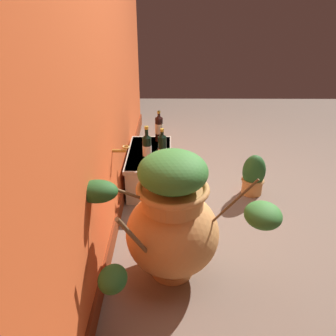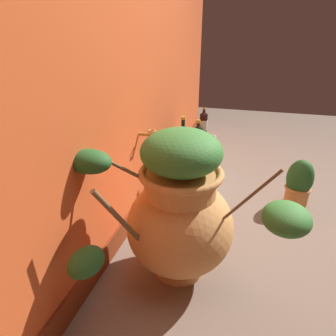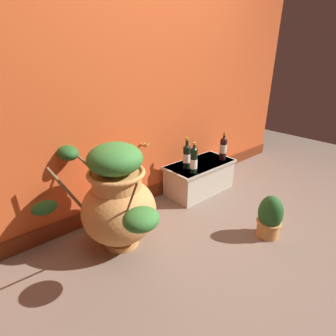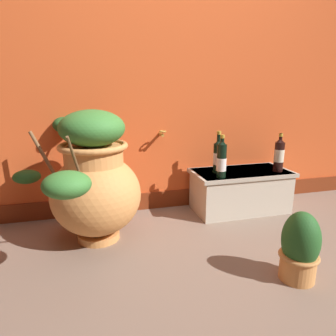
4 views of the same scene
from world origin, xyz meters
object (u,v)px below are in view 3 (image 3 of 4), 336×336
at_px(terracotta_urn, 117,200).
at_px(wine_bottle_left, 187,156).
at_px(potted_shrub, 270,218).
at_px(wine_bottle_middle, 223,148).
at_px(wine_bottle_right, 194,160).

height_order(terracotta_urn, wine_bottle_left, terracotta_urn).
distance_m(wine_bottle_left, potted_shrub, 1.00).
xyz_separation_m(wine_bottle_left, potted_shrub, (0.05, -0.95, -0.30)).
relative_size(wine_bottle_middle, potted_shrub, 0.80).
bearing_deg(wine_bottle_middle, terracotta_urn, -174.90).
bearing_deg(wine_bottle_middle, wine_bottle_left, 169.83).
relative_size(terracotta_urn, wine_bottle_left, 3.37).
distance_m(wine_bottle_middle, potted_shrub, 1.01).
xyz_separation_m(wine_bottle_left, wine_bottle_right, (-0.03, -0.13, 0.00)).
height_order(wine_bottle_left, potted_shrub, wine_bottle_left).
height_order(wine_bottle_middle, potted_shrub, wine_bottle_middle).
bearing_deg(wine_bottle_right, potted_shrub, -84.59).
relative_size(terracotta_urn, wine_bottle_middle, 3.63).
distance_m(terracotta_urn, wine_bottle_left, 0.99).
xyz_separation_m(wine_bottle_middle, potted_shrub, (-0.44, -0.86, -0.30)).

